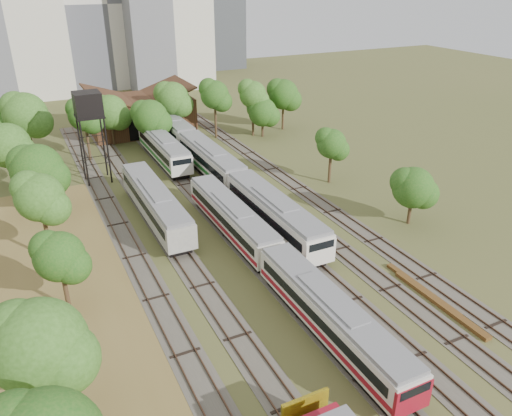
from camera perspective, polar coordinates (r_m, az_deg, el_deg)
ground at (r=38.59m, az=11.16°, el=-13.64°), size 240.00×240.00×0.00m
dry_grass_patch at (r=39.33m, az=-18.99°, el=-13.82°), size 14.00×60.00×0.04m
tracks at (r=56.96m, az=-4.37°, el=0.43°), size 24.60×80.00×0.19m
railcar_red_set at (r=42.84m, az=1.99°, el=-5.90°), size 2.70×34.57×3.33m
railcar_green_set at (r=64.69m, az=-5.18°, el=5.37°), size 3.04×52.08×3.76m
railcar_rear at (r=70.32m, az=-10.48°, el=6.64°), size 2.94×16.08×3.63m
old_grey_coach at (r=53.50m, az=-11.42°, el=0.52°), size 2.91×18.00×3.60m
water_tower at (r=63.79m, az=-18.64°, el=10.89°), size 3.24×3.24×11.22m
rail_pile_near at (r=42.91m, az=20.19°, el=-10.16°), size 0.65×9.71×0.32m
rail_pile_far at (r=44.25m, az=18.40°, el=-8.73°), size 0.52×8.28×0.27m
maintenance_shed at (r=85.84m, az=-13.12°, el=10.50°), size 16.45×11.55×7.58m
tree_band_left at (r=47.35m, az=-24.68°, el=-0.28°), size 8.01×61.00×8.38m
tree_band_far at (r=76.91m, az=-11.60°, el=11.34°), size 44.19×10.65×9.81m
tree_band_right at (r=65.94m, az=7.20°, el=7.73°), size 5.28×38.61×6.89m
tower_centre at (r=125.16m, az=-17.47°, el=21.56°), size 20.00×18.00×36.00m
tower_far_right at (r=143.83m, az=-4.54°, el=21.30°), size 12.00×12.00×28.00m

